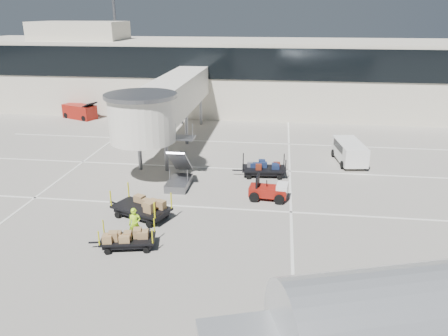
{
  "coord_description": "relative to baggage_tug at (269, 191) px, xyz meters",
  "views": [
    {
      "loc": [
        5.13,
        -21.46,
        11.1
      ],
      "look_at": [
        1.83,
        3.57,
        2.0
      ],
      "focal_mm": 35.0,
      "sensor_mm": 36.0,
      "label": 1
    }
  ],
  "objects": [
    {
      "name": "ground",
      "position": [
        -4.65,
        -3.74,
        -0.56
      ],
      "size": [
        140.0,
        140.0,
        0.0
      ],
      "primitive_type": "plane",
      "color": "#A59E93",
      "rests_on": "ground"
    },
    {
      "name": "lane_markings",
      "position": [
        -5.31,
        5.6,
        -0.55
      ],
      "size": [
        40.0,
        30.0,
        0.02
      ],
      "color": "silver",
      "rests_on": "ground"
    },
    {
      "name": "terminal",
      "position": [
        -5.0,
        26.2,
        3.54
      ],
      "size": [
        64.0,
        12.11,
        15.2
      ],
      "color": "beige",
      "rests_on": "ground"
    },
    {
      "name": "jet_bridge",
      "position": [
        -8.62,
        8.53,
        3.72
      ],
      "size": [
        5.7,
        20.4,
        6.03
      ],
      "color": "silver",
      "rests_on": "ground"
    },
    {
      "name": "baggage_tug",
      "position": [
        0.0,
        0.0,
        0.0
      ],
      "size": [
        2.46,
        1.7,
        1.54
      ],
      "rotation": [
        0.0,
        0.0,
        -0.1
      ],
      "color": "maroon",
      "rests_on": "ground"
    },
    {
      "name": "suitcase_cart",
      "position": [
        -0.48,
        4.06,
        -0.01
      ],
      "size": [
        3.82,
        1.78,
        1.48
      ],
      "rotation": [
        0.0,
        0.0,
        0.08
      ],
      "color": "black",
      "rests_on": "ground"
    },
    {
      "name": "box_cart_near",
      "position": [
        -6.69,
        -6.86,
        -0.04
      ],
      "size": [
        3.32,
        1.82,
        1.27
      ],
      "rotation": [
        0.0,
        0.0,
        0.2
      ],
      "color": "black",
      "rests_on": "ground"
    },
    {
      "name": "box_cart_far",
      "position": [
        -7.09,
        -3.5,
        0.04
      ],
      "size": [
        4.06,
        2.78,
        1.58
      ],
      "rotation": [
        0.0,
        0.0,
        -0.4
      ],
      "color": "black",
      "rests_on": "ground"
    },
    {
      "name": "ground_worker",
      "position": [
        -6.65,
        -5.97,
        0.3
      ],
      "size": [
        0.73,
        0.6,
        1.71
      ],
      "primitive_type": "imported",
      "rotation": [
        0.0,
        0.0,
        0.35
      ],
      "color": "#ACEE19",
      "rests_on": "ground"
    },
    {
      "name": "minivan",
      "position": [
        5.88,
        7.97,
        0.42
      ],
      "size": [
        2.36,
        4.5,
        1.63
      ],
      "rotation": [
        0.0,
        0.0,
        0.14
      ],
      "color": "white",
      "rests_on": "ground"
    },
    {
      "name": "belt_loader",
      "position": [
        -21.27,
        19.26,
        0.19
      ],
      "size": [
        4.33,
        3.0,
        1.96
      ],
      "rotation": [
        0.0,
        0.0,
        -0.41
      ],
      "color": "maroon",
      "rests_on": "ground"
    }
  ]
}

